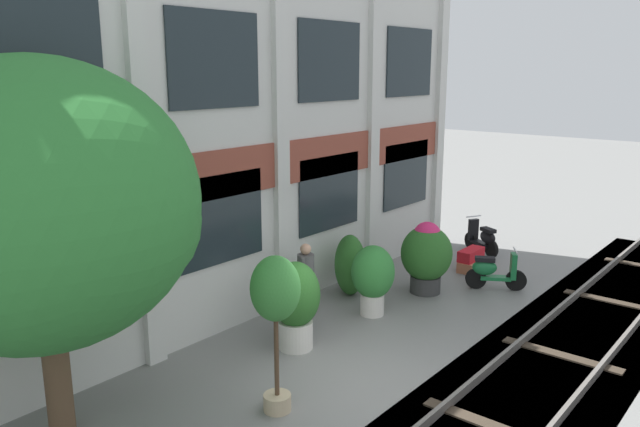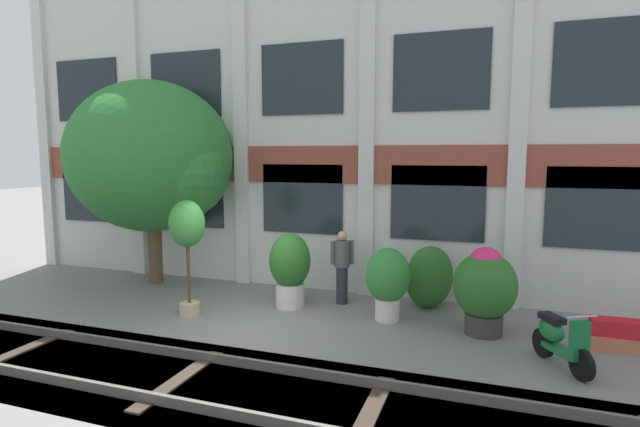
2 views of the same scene
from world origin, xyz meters
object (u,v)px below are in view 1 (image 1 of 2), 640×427
Objects in this scene: broadleaf_tree at (40,212)px; potted_plant_ribbed_drum at (373,276)px; scooter_near_curb at (483,238)px; resident_by_doorway at (306,281)px; scooter_second_parked at (493,271)px; potted_plant_square_trough at (471,260)px; potted_plant_fluted_column at (426,254)px; topiary_hedge at (350,265)px; potted_plant_tall_urn at (276,299)px; potted_plant_glazed_jar at (295,301)px.

potted_plant_ribbed_drum is (6.32, -0.92, -2.33)m from broadleaf_tree.
broadleaf_tree is at bearing 171.76° from potted_plant_ribbed_drum.
scooter_near_curb is 0.77× the size of resident_by_doorway.
potted_plant_square_trough is at bearing 105.02° from scooter_second_parked.
scooter_second_parked is at bearing -43.85° from potted_plant_fluted_column.
topiary_hedge is at bearing -166.64° from scooter_second_parked.
topiary_hedge is at bearing 132.35° from potted_plant_fluted_column.
resident_by_doorway is (-6.74, 0.65, 0.45)m from scooter_near_curb.
scooter_near_curb and scooter_second_parked have the same top height.
potted_plant_square_trough is 8.22m from potted_plant_tall_urn.
potted_plant_fluted_column is (1.86, -0.18, 0.06)m from potted_plant_ribbed_drum.
potted_plant_fluted_column is 1.75m from topiary_hedge.
scooter_near_curb is at bearing -0.21° from potted_plant_glazed_jar.
potted_plant_ribbed_drum is at bearing 174.38° from potted_plant_fluted_column.
potted_plant_ribbed_drum reaches higher than scooter_second_parked.
scooter_near_curb is at bearing 1.46° from potted_plant_ribbed_drum.
potted_plant_glazed_jar is (-6.26, 0.41, 0.65)m from potted_plant_square_trough.
scooter_near_curb is at bearing 58.19° from resident_by_doorway.
potted_plant_square_trough is 0.67× the size of potted_plant_ribbed_drum.
potted_plant_fluted_column is 0.68× the size of potted_plant_tall_urn.
potted_plant_glazed_jar is at bearing -162.28° from topiary_hedge.
potted_plant_ribbed_drum is at bearing 30.42° from resident_by_doorway.
potted_plant_tall_urn reaches higher than potted_plant_fluted_column.
potted_plant_square_trough is 4.10m from potted_plant_ribbed_drum.
potted_plant_ribbed_drum is 1.44m from resident_by_doorway.
broadleaf_tree reaches higher than scooter_second_parked.
potted_plant_square_trough is at bearing 5.68° from potted_plant_tall_urn.
potted_plant_ribbed_drum is 0.90× the size of resident_by_doorway.
potted_plant_square_trough is 0.73× the size of topiary_hedge.
potted_plant_glazed_jar is at bearing 175.04° from potted_plant_fluted_column.
potted_plant_ribbed_drum is 1.31m from topiary_hedge.
broadleaf_tree reaches higher than potted_plant_fluted_column.
potted_plant_tall_urn is at bearing -145.90° from potted_plant_glazed_jar.
potted_plant_fluted_column reaches higher than potted_plant_ribbed_drum.
broadleaf_tree is 5.62m from resident_by_doorway.
scooter_second_parked is at bearing 37.40° from resident_by_doorway.
scooter_second_parked is (5.23, -1.47, -0.47)m from potted_plant_glazed_jar.
potted_plant_fluted_column is at bearing -4.96° from potted_plant_glazed_jar.
broadleaf_tree is 9.99m from scooter_second_parked.
broadleaf_tree is 3.35m from potted_plant_tall_urn.
broadleaf_tree is 5.21× the size of potted_plant_square_trough.
potted_plant_ribbed_drum is 1.17× the size of scooter_near_curb.
potted_plant_glazed_jar is (4.12, -0.75, -2.28)m from broadleaf_tree.
potted_plant_ribbed_drum is at bearing -144.04° from scooter_second_parked.
resident_by_doorway is (-5.25, 1.02, 0.63)m from potted_plant_square_trough.
potted_plant_glazed_jar is (-2.21, 0.17, 0.05)m from potted_plant_ribbed_drum.
scooter_near_curb is (5.54, 0.14, -0.41)m from potted_plant_ribbed_drum.
scooter_second_parked is (3.02, -1.30, -0.41)m from potted_plant_ribbed_drum.
potted_plant_ribbed_drum is at bearing 118.60° from scooter_near_curb.
scooter_near_curb is at bearing -11.15° from topiary_hedge.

